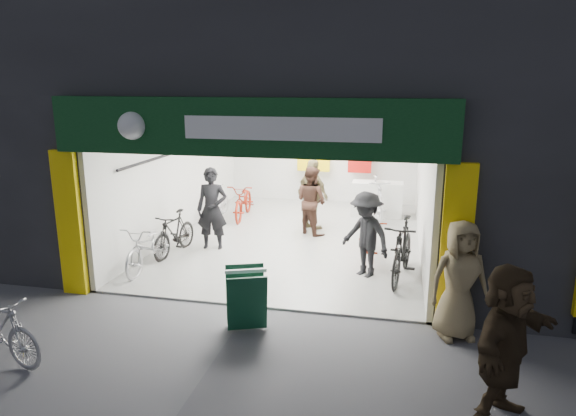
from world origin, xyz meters
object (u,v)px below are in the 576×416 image
(pedestrian_near, at_px, (459,280))
(sandwich_board, at_px, (246,297))
(bike_left_front, at_px, (149,246))
(bike_right_front, at_px, (402,250))

(pedestrian_near, relative_size, sandwich_board, 1.93)
(pedestrian_near, bearing_deg, bike_left_front, 146.82)
(bike_left_front, height_order, sandwich_board, bike_left_front)
(bike_right_front, bearing_deg, sandwich_board, -123.23)
(bike_left_front, distance_m, bike_right_front, 5.03)
(bike_left_front, relative_size, pedestrian_near, 1.03)
(pedestrian_near, bearing_deg, bike_right_front, 93.16)
(pedestrian_near, xyz_separation_m, sandwich_board, (-3.14, -0.41, -0.39))
(bike_right_front, height_order, pedestrian_near, pedestrian_near)
(bike_left_front, bearing_deg, bike_right_front, 5.47)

